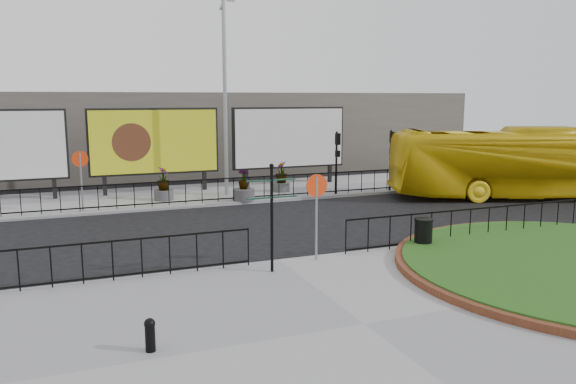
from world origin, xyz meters
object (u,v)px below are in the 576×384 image
litter_bin (423,234)px  planter_c (281,179)px  lamp_post (225,95)px  fingerpost_sign (272,207)px  planter_a (164,186)px  bus (519,163)px  bollard (150,333)px  planter_b (244,190)px  billboard_mid (155,142)px

litter_bin → planter_c: planter_c is taller
lamp_post → fingerpost_sign: lamp_post is taller
planter_a → bus: bearing=-17.4°
bollard → planter_b: bearing=66.5°
litter_bin → billboard_mid: bearing=113.9°
bus → planter_b: (-12.46, 3.58, -1.07)m
planter_a → planter_c: (5.79, 0.21, 0.01)m
lamp_post → bus: size_ratio=0.77×
billboard_mid → fingerpost_sign: (0.94, -13.97, -0.72)m
lamp_post → bollard: size_ratio=14.59×
billboard_mid → planter_b: bearing=-46.8°
lamp_post → bollard: (-5.77, -15.67, -4.36)m
planter_a → fingerpost_sign: bearing=-85.5°
planter_b → lamp_post: bearing=102.3°
bollard → planter_b: planter_b is taller
bus → planter_c: 11.32m
planter_b → billboard_mid: bearing=133.2°
billboard_mid → planter_c: (5.79, -1.97, -1.85)m
billboard_mid → lamp_post: lamp_post is taller
litter_bin → planter_b: (-2.64, 10.00, -0.00)m
litter_bin → planter_a: size_ratio=0.64×
planter_c → planter_b: bearing=-146.7°
bollard → litter_bin: bearing=24.9°
planter_a → planter_c: size_ratio=1.00×
planter_a → planter_b: 3.64m
bollard → bus: bearing=29.4°
planter_b → bollard: bearing=-113.5°
fingerpost_sign → planter_c: 12.99m
lamp_post → bus: bearing=-22.0°
bus → billboard_mid: bearing=86.5°
billboard_mid → planter_a: billboard_mid is taller
fingerpost_sign → litter_bin: fingerpost_sign is taller
bollard → planter_b: size_ratio=0.45×
planter_a → planter_c: planter_a is taller
lamp_post → litter_bin: bearing=-75.5°
billboard_mid → planter_c: bearing=-18.8°
billboard_mid → planter_c: size_ratio=4.13×
fingerpost_sign → bus: (14.88, 6.82, -0.21)m
billboard_mid → fingerpost_sign: size_ratio=2.13×
billboard_mid → bollard: billboard_mid is taller
litter_bin → planter_c: 11.60m
lamp_post → planter_b: size_ratio=6.50×
bollard → planter_c: 17.85m
bus → planter_a: (-15.82, 4.97, -0.93)m
bollard → planter_a: 15.71m
litter_bin → planter_b: bearing=104.8°
bollard → litter_bin: litter_bin is taller
bus → planter_a: size_ratio=7.95×
litter_bin → planter_c: (-0.21, 11.60, 0.14)m
fingerpost_sign → planter_a: 11.88m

